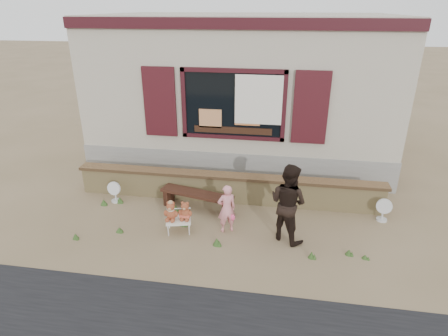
% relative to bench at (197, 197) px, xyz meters
% --- Properties ---
extents(ground, '(80.00, 80.00, 0.00)m').
position_rel_bench_xyz_m(ground, '(0.59, -0.47, -0.31)').
color(ground, brown).
rests_on(ground, ground).
extents(shopfront, '(8.04, 5.13, 4.00)m').
position_rel_bench_xyz_m(shopfront, '(0.59, 4.02, 1.69)').
color(shopfront, '#A29783').
rests_on(shopfront, ground).
extents(brick_wall, '(7.10, 0.36, 0.67)m').
position_rel_bench_xyz_m(brick_wall, '(0.59, 0.53, 0.03)').
color(brick_wall, tan).
rests_on(brick_wall, ground).
extents(bench, '(1.70, 0.74, 0.43)m').
position_rel_bench_xyz_m(bench, '(0.00, 0.00, 0.00)').
color(bench, black).
rests_on(bench, ground).
extents(folding_chair, '(0.57, 0.53, 0.30)m').
position_rel_bench_xyz_m(folding_chair, '(-0.16, -0.93, -0.04)').
color(folding_chair, silver).
rests_on(folding_chair, ground).
extents(teddy_bear_left, '(0.34, 0.31, 0.40)m').
position_rel_bench_xyz_m(teddy_bear_left, '(-0.29, -0.96, 0.19)').
color(teddy_bear_left, brown).
rests_on(teddy_bear_left, folding_chair).
extents(teddy_bear_right, '(0.33, 0.30, 0.38)m').
position_rel_bench_xyz_m(teddy_bear_right, '(-0.02, -0.90, 0.18)').
color(teddy_bear_right, brown).
rests_on(teddy_bear_right, folding_chair).
extents(child, '(0.44, 0.37, 1.02)m').
position_rel_bench_xyz_m(child, '(0.79, -0.75, 0.20)').
color(child, pink).
rests_on(child, ground).
extents(adult, '(0.97, 0.92, 1.57)m').
position_rel_bench_xyz_m(adult, '(1.97, -0.82, 0.47)').
color(adult, black).
rests_on(adult, ground).
extents(fan_left, '(0.32, 0.22, 0.51)m').
position_rel_bench_xyz_m(fan_left, '(-1.95, 0.06, -0.05)').
color(fan_left, silver).
rests_on(fan_left, ground).
extents(fan_right, '(0.34, 0.22, 0.52)m').
position_rel_bench_xyz_m(fan_right, '(3.99, 0.17, -0.05)').
color(fan_right, silver).
rests_on(fan_right, ground).
extents(grass_tufts, '(5.71, 1.68, 0.16)m').
position_rel_bench_xyz_m(grass_tufts, '(-0.17, -0.75, -0.24)').
color(grass_tufts, '#325220').
rests_on(grass_tufts, ground).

